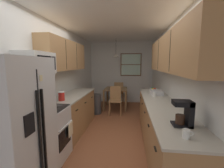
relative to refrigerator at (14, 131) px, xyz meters
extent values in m
plane|color=brown|center=(0.96, 2.23, -0.86)|extent=(12.00, 12.00, 0.00)
cube|color=silver|center=(-0.39, 2.23, 0.41)|extent=(0.10, 9.00, 2.55)
cube|color=silver|center=(2.31, 2.23, 0.41)|extent=(0.10, 9.00, 2.55)
cube|color=silver|center=(0.96, 4.88, 0.41)|extent=(4.40, 0.10, 2.55)
cube|color=white|center=(0.96, 2.23, 1.73)|extent=(4.40, 9.00, 0.08)
cube|color=silver|center=(0.00, 0.00, 0.00)|extent=(0.68, 0.80, 1.73)
cube|color=black|center=(0.34, 0.00, -0.05)|extent=(0.01, 0.01, 1.56)
cube|color=black|center=(0.36, -0.04, -0.05)|extent=(0.02, 0.02, 1.11)
cube|color=black|center=(0.36, 0.04, -0.05)|extent=(0.02, 0.02, 1.11)
cube|color=black|center=(0.34, -0.18, 0.17)|extent=(0.01, 0.15, 0.22)
cube|color=beige|center=(0.34, 0.07, 0.62)|extent=(0.01, 0.05, 0.07)
cube|color=silver|center=(-0.03, 0.73, -0.41)|extent=(0.62, 0.62, 0.90)
cube|color=black|center=(0.28, 0.73, -0.44)|extent=(0.01, 0.43, 0.30)
cube|color=silver|center=(0.31, 0.73, -0.23)|extent=(0.02, 0.49, 0.02)
cube|color=black|center=(-0.03, 0.73, 0.05)|extent=(0.59, 0.59, 0.02)
cube|color=silver|center=(-0.31, 0.73, 0.14)|extent=(0.06, 0.62, 0.20)
cylinder|color=#2D2D2D|center=(-0.17, 0.59, 0.06)|extent=(0.15, 0.15, 0.01)
cylinder|color=#2D2D2D|center=(-0.17, 0.86, 0.06)|extent=(0.15, 0.15, 0.01)
cylinder|color=#2D2D2D|center=(0.11, 0.59, 0.06)|extent=(0.15, 0.15, 0.01)
cylinder|color=#2D2D2D|center=(0.11, 0.86, 0.06)|extent=(0.15, 0.15, 0.01)
cube|color=white|center=(-0.15, 0.73, 0.79)|extent=(0.38, 0.60, 0.36)
cube|color=black|center=(0.04, 0.67, 0.79)|extent=(0.01, 0.36, 0.23)
cube|color=#2D2D33|center=(0.04, 0.93, 0.79)|extent=(0.01, 0.12, 0.23)
cube|color=#A87A4C|center=(-0.04, 1.96, -0.43)|extent=(0.60, 1.82, 0.87)
cube|color=#B7B2A3|center=(-0.04, 1.96, 0.02)|extent=(0.63, 1.84, 0.03)
cube|color=black|center=(0.27, 1.35, -0.16)|extent=(0.02, 0.10, 0.01)
cube|color=black|center=(0.27, 1.96, -0.16)|extent=(0.02, 0.10, 0.01)
cube|color=black|center=(0.27, 2.56, -0.16)|extent=(0.02, 0.10, 0.01)
cube|color=#A87A4C|center=(-0.18, 1.91, 0.98)|extent=(0.32, 1.92, 0.68)
cube|color=#2D2319|center=(-0.02, 1.59, 0.98)|extent=(0.01, 0.01, 0.63)
cube|color=#2D2319|center=(-0.02, 2.22, 0.98)|extent=(0.01, 0.01, 0.63)
cube|color=#A87A4C|center=(1.96, 1.38, -0.43)|extent=(0.60, 3.22, 0.87)
cube|color=#B7B2A3|center=(1.96, 1.38, 0.02)|extent=(0.63, 3.24, 0.03)
cube|color=black|center=(1.65, 0.10, -0.16)|extent=(0.02, 0.10, 0.01)
cube|color=black|center=(1.65, 0.74, -0.16)|extent=(0.02, 0.10, 0.01)
cube|color=black|center=(1.65, 1.38, -0.16)|extent=(0.02, 0.10, 0.01)
cube|color=black|center=(1.65, 2.03, -0.16)|extent=(0.02, 0.10, 0.01)
cube|color=black|center=(1.65, 2.67, -0.16)|extent=(0.02, 0.10, 0.01)
cube|color=#A87A4C|center=(2.10, 1.33, 0.97)|extent=(0.32, 2.92, 0.67)
cube|color=#2D2319|center=(1.94, 0.85, 0.97)|extent=(0.01, 0.01, 0.62)
cube|color=#2D2319|center=(1.94, 1.82, 0.97)|extent=(0.01, 0.01, 0.62)
cube|color=brown|center=(0.82, 3.93, -0.14)|extent=(0.82, 0.89, 0.03)
cube|color=brown|center=(0.44, 3.52, -0.51)|extent=(0.06, 0.06, 0.70)
cube|color=brown|center=(1.20, 3.52, -0.51)|extent=(0.06, 0.06, 0.70)
cube|color=brown|center=(0.44, 4.35, -0.51)|extent=(0.06, 0.06, 0.70)
cube|color=brown|center=(1.20, 4.35, -0.51)|extent=(0.06, 0.06, 0.70)
cube|color=#A87A4C|center=(0.88, 3.21, -0.41)|extent=(0.42, 0.42, 0.04)
cube|color=#A87A4C|center=(0.87, 3.39, -0.19)|extent=(0.37, 0.05, 0.45)
cylinder|color=#A87A4C|center=(1.07, 3.04, -0.65)|extent=(0.04, 0.04, 0.43)
cylinder|color=#A87A4C|center=(0.71, 3.02, -0.65)|extent=(0.04, 0.04, 0.43)
cylinder|color=#A87A4C|center=(1.05, 3.40, -0.65)|extent=(0.04, 0.04, 0.43)
cylinder|color=#A87A4C|center=(0.69, 3.38, -0.65)|extent=(0.04, 0.04, 0.43)
cube|color=#A87A4C|center=(0.87, 4.66, -0.41)|extent=(0.44, 0.44, 0.04)
cube|color=#A87A4C|center=(0.89, 4.48, -0.19)|extent=(0.37, 0.07, 0.45)
cylinder|color=#A87A4C|center=(0.67, 4.82, -0.65)|extent=(0.04, 0.04, 0.43)
cylinder|color=#A87A4C|center=(1.03, 4.86, -0.65)|extent=(0.04, 0.04, 0.43)
cylinder|color=#A87A4C|center=(0.71, 4.46, -0.65)|extent=(0.04, 0.04, 0.43)
cylinder|color=#A87A4C|center=(1.07, 4.50, -0.65)|extent=(0.04, 0.04, 0.43)
cylinder|color=black|center=(0.82, 3.93, 1.40)|extent=(0.01, 0.01, 0.57)
cone|color=beige|center=(0.82, 3.93, 1.07)|extent=(0.26, 0.26, 0.10)
sphere|color=white|center=(0.82, 3.93, 1.09)|extent=(0.06, 0.06, 0.06)
cube|color=brown|center=(1.37, 4.81, 0.75)|extent=(0.86, 0.04, 0.94)
cube|color=#B2D1B7|center=(1.37, 4.79, 0.75)|extent=(0.78, 0.01, 0.86)
cube|color=brown|center=(1.37, 4.79, 0.75)|extent=(0.78, 0.02, 0.03)
cylinder|color=#3F3F42|center=(0.26, 3.20, -0.53)|extent=(0.30, 0.30, 0.66)
cylinder|color=red|center=(-0.04, 1.33, 0.12)|extent=(0.12, 0.12, 0.17)
cylinder|color=white|center=(-0.04, 1.33, 0.21)|extent=(0.13, 0.13, 0.02)
cube|color=beige|center=(0.32, 0.88, -0.36)|extent=(0.02, 0.16, 0.24)
cube|color=black|center=(1.98, 0.32, 0.05)|extent=(0.22, 0.18, 0.02)
cube|color=black|center=(2.06, 0.32, 0.19)|extent=(0.06, 0.18, 0.31)
cube|color=black|center=(1.98, 0.32, 0.32)|extent=(0.22, 0.18, 0.06)
cylinder|color=#331E14|center=(1.96, 0.32, 0.11)|extent=(0.11, 0.11, 0.11)
cylinder|color=white|center=(1.91, 1.94, 0.08)|extent=(0.08, 0.08, 0.09)
torus|color=white|center=(1.96, 1.94, 0.09)|extent=(0.05, 0.01, 0.05)
cylinder|color=white|center=(1.93, 0.00, 0.08)|extent=(0.07, 0.07, 0.09)
torus|color=white|center=(1.97, 0.00, 0.09)|extent=(0.05, 0.01, 0.05)
cylinder|color=silver|center=(1.98, 2.64, 0.07)|extent=(0.22, 0.22, 0.06)
cylinder|color=black|center=(1.98, 2.64, 0.08)|extent=(0.18, 0.18, 0.03)
sphere|color=red|center=(2.03, 2.64, 0.10)|extent=(0.06, 0.06, 0.06)
sphere|color=green|center=(1.97, 2.69, 0.10)|extent=(0.06, 0.06, 0.06)
sphere|color=yellow|center=(1.97, 2.60, 0.10)|extent=(0.06, 0.06, 0.06)
cube|color=silver|center=(2.00, 2.19, 0.09)|extent=(0.28, 0.34, 0.10)
camera|label=1|loc=(1.36, -1.51, 0.78)|focal=23.91mm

